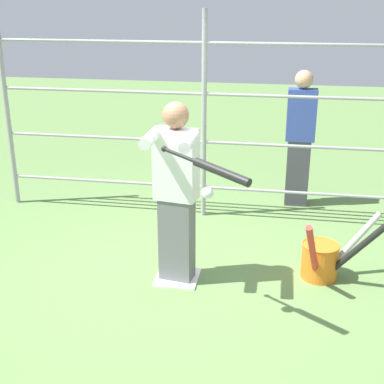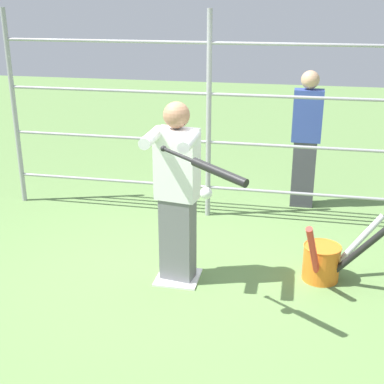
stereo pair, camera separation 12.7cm
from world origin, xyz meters
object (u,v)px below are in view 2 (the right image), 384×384
object	(u,v)px
batter	(177,189)
bystander_behind_fence	(306,138)
softball_in_flight	(206,193)
baseball_bat_swinging	(212,169)
bat_bucket	(325,260)

from	to	relation	value
batter	bystander_behind_fence	distance (m)	2.45
softball_in_flight	baseball_bat_swinging	bearing A→B (deg)	114.67
batter	bystander_behind_fence	xyz separation A→B (m)	(-1.12, -2.18, -0.03)
batter	softball_in_flight	distance (m)	0.71
softball_in_flight	bat_bucket	world-z (taller)	softball_in_flight
baseball_bat_swinging	bystander_behind_fence	bearing A→B (deg)	-103.40
batter	softball_in_flight	bearing A→B (deg)	122.94
baseball_bat_swinging	bystander_behind_fence	distance (m)	3.01
softball_in_flight	bystander_behind_fence	bearing A→B (deg)	-105.28
batter	softball_in_flight	xyz separation A→B (m)	(-0.37, 0.57, 0.19)
softball_in_flight	batter	bearing A→B (deg)	-57.06
batter	baseball_bat_swinging	bearing A→B (deg)	121.43
baseball_bat_swinging	bat_bucket	size ratio (longest dim) A/B	0.99
bat_bucket	batter	bearing A→B (deg)	11.02
batter	baseball_bat_swinging	world-z (taller)	batter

